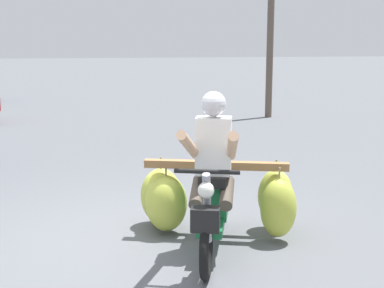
# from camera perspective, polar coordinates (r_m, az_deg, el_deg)

# --- Properties ---
(ground_plane) EXTENTS (120.00, 120.00, 0.00)m
(ground_plane) POSITION_cam_1_polar(r_m,az_deg,el_deg) (5.70, -5.57, -10.32)
(ground_plane) COLOR #56595E
(motorbike_main_loaded) EXTENTS (1.73, 2.00, 1.58)m
(motorbike_main_loaded) POSITION_cam_1_polar(r_m,az_deg,el_deg) (5.65, 1.90, -5.29)
(motorbike_main_loaded) COLOR black
(motorbike_main_loaded) RESTS_ON ground
(utility_pole) EXTENTS (0.18, 0.18, 5.76)m
(utility_pole) POSITION_cam_1_polar(r_m,az_deg,el_deg) (14.79, 8.29, 13.93)
(utility_pole) COLOR brown
(utility_pole) RESTS_ON ground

